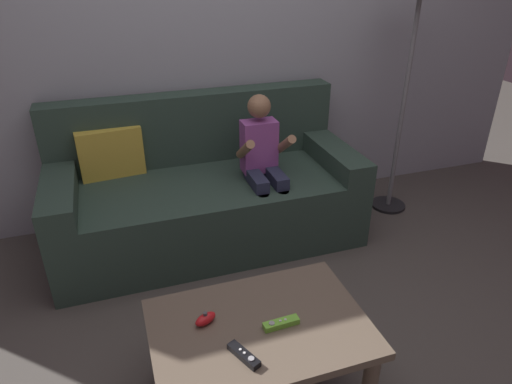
{
  "coord_description": "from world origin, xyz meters",
  "views": [
    {
      "loc": [
        -0.66,
        -1.3,
        1.64
      ],
      "look_at": [
        -0.04,
        0.56,
        0.6
      ],
      "focal_mm": 32.11,
      "sensor_mm": 36.0,
      "label": 1
    }
  ],
  "objects_px": {
    "couch": "(205,193)",
    "game_remote_black_far_corner": "(244,355)",
    "coffee_table": "(260,337)",
    "person_seated_on_couch": "(264,163)",
    "game_remote_lime_near_edge": "(281,323)",
    "nunchuk_red": "(205,319)"
  },
  "relations": [
    {
      "from": "couch",
      "to": "nunchuk_red",
      "type": "height_order",
      "value": "couch"
    },
    {
      "from": "coffee_table",
      "to": "game_remote_black_far_corner",
      "type": "bearing_deg",
      "value": -128.13
    },
    {
      "from": "couch",
      "to": "person_seated_on_couch",
      "type": "height_order",
      "value": "person_seated_on_couch"
    },
    {
      "from": "couch",
      "to": "coffee_table",
      "type": "distance_m",
      "value": 1.27
    },
    {
      "from": "couch",
      "to": "game_remote_lime_near_edge",
      "type": "xyz_separation_m",
      "value": [
        0.0,
        -1.3,
        0.1
      ]
    },
    {
      "from": "person_seated_on_couch",
      "to": "nunchuk_red",
      "type": "xyz_separation_m",
      "value": [
        -0.59,
        -1.01,
        -0.13
      ]
    },
    {
      "from": "coffee_table",
      "to": "nunchuk_red",
      "type": "relative_size",
      "value": 8.21
    },
    {
      "from": "couch",
      "to": "game_remote_black_far_corner",
      "type": "height_order",
      "value": "couch"
    },
    {
      "from": "nunchuk_red",
      "to": "game_remote_black_far_corner",
      "type": "relative_size",
      "value": 0.7
    },
    {
      "from": "couch",
      "to": "nunchuk_red",
      "type": "distance_m",
      "value": 1.22
    },
    {
      "from": "person_seated_on_couch",
      "to": "game_remote_black_far_corner",
      "type": "relative_size",
      "value": 6.5
    },
    {
      "from": "person_seated_on_couch",
      "to": "game_remote_lime_near_edge",
      "type": "distance_m",
      "value": 1.17
    },
    {
      "from": "coffee_table",
      "to": "nunchuk_red",
      "type": "bearing_deg",
      "value": 158.36
    },
    {
      "from": "person_seated_on_couch",
      "to": "game_remote_black_far_corner",
      "type": "xyz_separation_m",
      "value": [
        -0.5,
        -1.22,
        -0.14
      ]
    },
    {
      "from": "game_remote_black_far_corner",
      "to": "coffee_table",
      "type": "bearing_deg",
      "value": 51.87
    },
    {
      "from": "couch",
      "to": "coffee_table",
      "type": "height_order",
      "value": "couch"
    },
    {
      "from": "game_remote_black_far_corner",
      "to": "person_seated_on_couch",
      "type": "bearing_deg",
      "value": 67.71
    },
    {
      "from": "person_seated_on_couch",
      "to": "coffee_table",
      "type": "xyz_separation_m",
      "value": [
        -0.4,
        -1.09,
        -0.21
      ]
    },
    {
      "from": "game_remote_lime_near_edge",
      "to": "nunchuk_red",
      "type": "height_order",
      "value": "nunchuk_red"
    },
    {
      "from": "couch",
      "to": "game_remote_black_far_corner",
      "type": "bearing_deg",
      "value": -97.11
    },
    {
      "from": "nunchuk_red",
      "to": "coffee_table",
      "type": "bearing_deg",
      "value": -21.64
    },
    {
      "from": "couch",
      "to": "coffee_table",
      "type": "bearing_deg",
      "value": -93.19
    }
  ]
}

